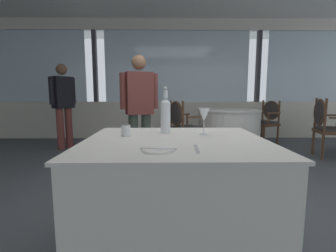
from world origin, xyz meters
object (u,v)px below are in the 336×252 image
Objects in this scene: diner_person_1 at (139,106)px; water_bottle at (165,115)px; dining_chair_0_0 at (327,123)px; dining_chair_1_0 at (183,124)px; dining_chair_1_1 at (266,119)px; water_tumbler at (126,131)px; wine_glass at (204,115)px; side_plate at (158,150)px; diner_person_0 at (63,101)px.

water_bottle is at bearing 173.23° from diner_person_1.
dining_chair_0_0 is 2.33m from dining_chair_1_0.
diner_person_1 reaches higher than water_bottle.
dining_chair_0_0 is at bearing 91.12° from dining_chair_1_1.
dining_chair_0_0 is at bearing -30.30° from dining_chair_1_0.
water_tumbler is 0.08× the size of dining_chair_1_0.
water_bottle reaches higher than wine_glass.
water_tumbler is (-0.28, -0.12, -0.10)m from water_bottle.
water_bottle is 0.38× the size of dining_chair_1_0.
dining_chair_0_0 is 1.08× the size of dining_chair_1_1.
dining_chair_0_0 reaches higher than dining_chair_1_0.
side_plate is 0.89× the size of wine_glass.
diner_person_1 reaches higher than side_plate.
side_plate is 0.11× the size of diner_person_1.
diner_person_1 reaches higher than dining_chair_0_0.
dining_chair_1_1 is at bearing 37.95° from diner_person_0.
water_bottle is at bearing 29.28° from dining_chair_1_1.
dining_chair_1_1 is 3.99m from diner_person_0.
wine_glass is 2.52× the size of water_tumbler.
water_bottle is 0.22× the size of diner_person_1.
diner_person_0 is (-1.62, 2.88, 0.11)m from water_tumbler.
wine_glass reaches higher than side_plate.
dining_chair_0_0 reaches higher than dining_chair_1_1.
diner_person_0 is at bearing 127.48° from wine_glass.
side_plate is at bearing -94.02° from water_bottle.
dining_chair_0_0 is at bearing -99.96° from diner_person_1.
dining_chair_0_0 is at bearing 42.19° from wine_glass.
dining_chair_0_0 reaches higher than water_tumbler.
dining_chair_1_0 is at bearing 83.14° from side_plate.
water_tumbler is at bearing -130.82° from dining_chair_1_0.
dining_chair_0_0 is 1.18m from dining_chair_1_1.
diner_person_0 is at bearing 31.94° from diner_person_1.
wine_glass is 1.73m from diner_person_1.
water_bottle reaches higher than water_tumbler.
wine_glass is 3.18m from dining_chair_0_0.
dining_chair_1_0 is (-2.33, 0.14, -0.02)m from dining_chair_0_0.
water_bottle reaches higher than dining_chair_1_0.
diner_person_0 reaches higher than diner_person_1.
water_bottle is at bearing 23.60° from water_tumbler.
diner_person_0 is (-1.86, 3.33, 0.14)m from side_plate.
water_bottle is 0.39× the size of dining_chair_1_1.
dining_chair_1_1 is 0.58× the size of diner_person_1.
water_tumbler is 0.08× the size of dining_chair_0_0.
diner_person_0 reaches higher than dining_chair_1_0.
wine_glass is at bearing 33.58° from dining_chair_1_1.
dining_chair_1_1 is 2.89m from diner_person_1.
diner_person_1 is at bearing -161.76° from dining_chair_1_0.
diner_person_0 is at bearing 124.50° from water_bottle.
dining_chair_0_0 is (2.62, 2.05, -0.33)m from water_bottle.
water_tumbler is at bearing 26.91° from dining_chair_1_1.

